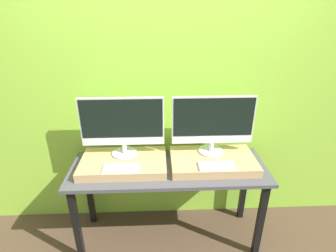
# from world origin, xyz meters

# --- Properties ---
(wall_back) EXTENTS (8.00, 0.04, 2.60)m
(wall_back) POSITION_xyz_m (0.00, 0.63, 1.30)
(wall_back) COLOR #8CC638
(wall_back) RESTS_ON ground_plane
(workbench) EXTENTS (1.62, 0.56, 0.77)m
(workbench) POSITION_xyz_m (0.00, 0.28, 0.67)
(workbench) COLOR #47474C
(workbench) RESTS_ON ground_plane
(wooden_riser_left) EXTENTS (0.70, 0.42, 0.07)m
(wooden_riser_left) POSITION_xyz_m (-0.37, 0.30, 0.80)
(wooden_riser_left) COLOR tan
(wooden_riser_left) RESTS_ON workbench
(monitor_left) EXTENTS (0.68, 0.21, 0.50)m
(monitor_left) POSITION_xyz_m (-0.37, 0.39, 1.11)
(monitor_left) COLOR silver
(monitor_left) RESTS_ON wooden_riser_left
(keyboard_left) EXTENTS (0.28, 0.12, 0.01)m
(keyboard_left) POSITION_xyz_m (-0.37, 0.16, 0.85)
(keyboard_left) COLOR silver
(keyboard_left) RESTS_ON wooden_riser_left
(wooden_riser_right) EXTENTS (0.70, 0.42, 0.07)m
(wooden_riser_right) POSITION_xyz_m (0.37, 0.30, 0.80)
(wooden_riser_right) COLOR tan
(wooden_riser_right) RESTS_ON workbench
(monitor_right) EXTENTS (0.68, 0.21, 0.50)m
(monitor_right) POSITION_xyz_m (0.37, 0.39, 1.11)
(monitor_right) COLOR silver
(monitor_right) RESTS_ON wooden_riser_right
(keyboard_right) EXTENTS (0.28, 0.12, 0.01)m
(keyboard_right) POSITION_xyz_m (0.37, 0.16, 0.85)
(keyboard_right) COLOR silver
(keyboard_right) RESTS_ON wooden_riser_right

